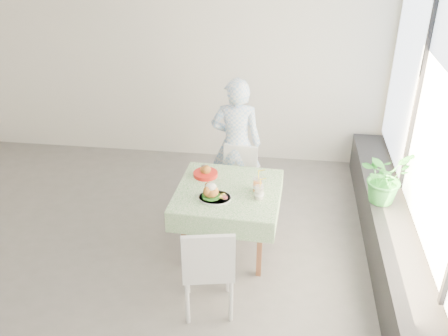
# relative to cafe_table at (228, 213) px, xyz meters

# --- Properties ---
(floor) EXTENTS (6.00, 6.00, 0.00)m
(floor) POSITION_rel_cafe_table_xyz_m (-1.12, -0.30, -0.46)
(floor) COLOR #5E5B59
(floor) RESTS_ON ground
(wall_back) EXTENTS (6.00, 0.02, 2.80)m
(wall_back) POSITION_rel_cafe_table_xyz_m (-1.12, 2.20, 0.94)
(wall_back) COLOR silver
(wall_back) RESTS_ON ground
(wall_right) EXTENTS (0.02, 5.00, 2.80)m
(wall_right) POSITION_rel_cafe_table_xyz_m (1.88, -0.30, 0.94)
(wall_right) COLOR silver
(wall_right) RESTS_ON ground
(window_pane) EXTENTS (0.01, 4.80, 2.18)m
(window_pane) POSITION_rel_cafe_table_xyz_m (1.85, -0.30, 1.19)
(window_pane) COLOR #D1E0F9
(window_pane) RESTS_ON ground
(window_ledge) EXTENTS (0.40, 4.80, 0.50)m
(window_ledge) POSITION_rel_cafe_table_xyz_m (1.68, -0.30, -0.21)
(window_ledge) COLOR black
(window_ledge) RESTS_ON ground
(cafe_table) EXTENTS (1.09, 1.09, 0.74)m
(cafe_table) POSITION_rel_cafe_table_xyz_m (0.00, 0.00, 0.00)
(cafe_table) COLOR brown
(cafe_table) RESTS_ON ground
(chair_far) EXTENTS (0.45, 0.45, 0.84)m
(chair_far) POSITION_rel_cafe_table_xyz_m (0.02, 0.66, -0.20)
(chair_far) COLOR white
(chair_far) RESTS_ON ground
(chair_near) EXTENTS (0.53, 0.53, 0.95)m
(chair_near) POSITION_rel_cafe_table_xyz_m (-0.07, -0.91, -0.17)
(chair_near) COLOR white
(chair_near) RESTS_ON ground
(diner) EXTENTS (0.60, 0.41, 1.62)m
(diner) POSITION_rel_cafe_table_xyz_m (-0.02, 0.93, 0.35)
(diner) COLOR #91BBE8
(diner) RESTS_ON ground
(main_dish) EXTENTS (0.33, 0.33, 0.17)m
(main_dish) POSITION_rel_cafe_table_xyz_m (-0.13, -0.19, 0.34)
(main_dish) COLOR white
(main_dish) RESTS_ON cafe_table
(juice_cup_orange) EXTENTS (0.10, 0.10, 0.29)m
(juice_cup_orange) POSITION_rel_cafe_table_xyz_m (0.30, 0.01, 0.35)
(juice_cup_orange) COLOR white
(juice_cup_orange) RESTS_ON cafe_table
(juice_cup_lemonade) EXTENTS (0.10, 0.10, 0.27)m
(juice_cup_lemonade) POSITION_rel_cafe_table_xyz_m (0.32, -0.13, 0.35)
(juice_cup_lemonade) COLOR white
(juice_cup_lemonade) RESTS_ON cafe_table
(second_dish) EXTENTS (0.26, 0.26, 0.12)m
(second_dish) POSITION_rel_cafe_table_xyz_m (-0.28, 0.25, 0.32)
(second_dish) COLOR #B31A12
(second_dish) RESTS_ON cafe_table
(potted_plant) EXTENTS (0.70, 0.69, 0.59)m
(potted_plant) POSITION_rel_cafe_table_xyz_m (1.61, 0.39, 0.33)
(potted_plant) COLOR #297C29
(potted_plant) RESTS_ON window_ledge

